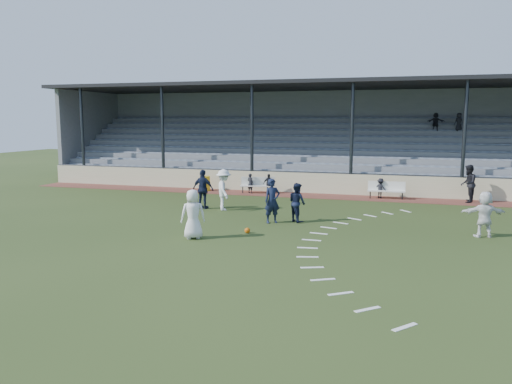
# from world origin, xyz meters

# --- Properties ---
(ground) EXTENTS (90.00, 90.00, 0.00)m
(ground) POSITION_xyz_m (0.00, 0.00, 0.00)
(ground) COLOR #2B3C18
(ground) RESTS_ON ground
(cinder_track) EXTENTS (34.00, 2.00, 0.02)m
(cinder_track) POSITION_xyz_m (0.00, 10.50, 0.01)
(cinder_track) COLOR brown
(cinder_track) RESTS_ON ground
(retaining_wall) EXTENTS (34.00, 0.18, 1.20)m
(retaining_wall) POSITION_xyz_m (0.00, 11.55, 0.60)
(retaining_wall) COLOR beige
(retaining_wall) RESTS_ON ground
(bench_left) EXTENTS (2.04, 0.91, 0.95)m
(bench_left) POSITION_xyz_m (-2.33, 10.61, 0.58)
(bench_left) COLOR silver
(bench_left) RESTS_ON cinder_track
(bench_right) EXTENTS (2.01, 0.51, 0.95)m
(bench_right) POSITION_xyz_m (5.07, 10.58, 0.58)
(bench_right) COLOR silver
(bench_right) RESTS_ON cinder_track
(trash_bin) EXTENTS (0.56, 0.56, 0.89)m
(trash_bin) POSITION_xyz_m (-5.65, 10.62, 0.46)
(trash_bin) COLOR yellow
(trash_bin) RESTS_ON cinder_track
(football) EXTENTS (0.21, 0.21, 0.21)m
(football) POSITION_xyz_m (0.28, 0.41, 0.11)
(football) COLOR #CC5B0C
(football) RESTS_ON ground
(player_white_lead) EXTENTS (1.06, 0.93, 1.82)m
(player_white_lead) POSITION_xyz_m (-1.36, -0.98, 0.91)
(player_white_lead) COLOR white
(player_white_lead) RESTS_ON ground
(player_navy_lead) EXTENTS (0.82, 0.77, 1.88)m
(player_navy_lead) POSITION_xyz_m (0.69, 2.56, 0.94)
(player_navy_lead) COLOR #121932
(player_navy_lead) RESTS_ON ground
(player_navy_mid) EXTENTS (1.03, 1.02, 1.67)m
(player_navy_mid) POSITION_xyz_m (1.64, 3.12, 0.84)
(player_navy_mid) COLOR #121932
(player_navy_mid) RESTS_ON ground
(player_white_wing) EXTENTS (1.26, 1.47, 1.97)m
(player_white_wing) POSITION_xyz_m (-2.31, 4.81, 0.99)
(player_white_wing) COLOR white
(player_white_wing) RESTS_ON ground
(player_navy_wing) EXTENTS (1.18, 0.61, 1.92)m
(player_navy_wing) POSITION_xyz_m (-3.41, 4.89, 0.96)
(player_navy_wing) COLOR #121932
(player_navy_wing) RESTS_ON ground
(player_white_back) EXTENTS (1.67, 0.86, 1.72)m
(player_white_back) POSITION_xyz_m (8.89, 2.35, 0.86)
(player_white_back) COLOR white
(player_white_back) RESTS_ON ground
(official) EXTENTS (0.93, 1.09, 1.98)m
(official) POSITION_xyz_m (9.21, 10.50, 1.01)
(official) COLOR black
(official) RESTS_ON cinder_track
(sub_left_near) EXTENTS (0.50, 0.42, 1.16)m
(sub_left_near) POSITION_xyz_m (-2.72, 10.44, 0.60)
(sub_left_near) COLOR black
(sub_left_near) RESTS_ON cinder_track
(sub_left_far) EXTENTS (0.73, 0.50, 1.15)m
(sub_left_far) POSITION_xyz_m (-1.63, 10.62, 0.60)
(sub_left_far) COLOR black
(sub_left_far) RESTS_ON cinder_track
(sub_right) EXTENTS (0.82, 0.66, 1.10)m
(sub_right) POSITION_xyz_m (4.75, 10.64, 0.57)
(sub_right) COLOR black
(sub_right) RESTS_ON cinder_track
(grandstand) EXTENTS (34.60, 9.00, 6.61)m
(grandstand) POSITION_xyz_m (0.01, 16.26, 2.20)
(grandstand) COLOR gray
(grandstand) RESTS_ON ground
(penalty_arc) EXTENTS (3.89, 14.63, 0.01)m
(penalty_arc) POSITION_xyz_m (4.12, 0.00, 0.01)
(penalty_arc) COLOR white
(penalty_arc) RESTS_ON ground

